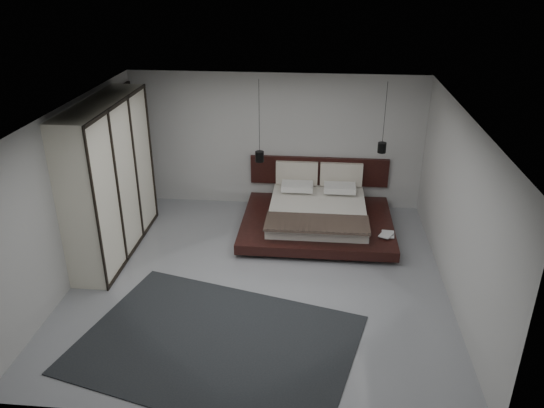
# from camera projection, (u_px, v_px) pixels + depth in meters

# --- Properties ---
(floor) EXTENTS (6.00, 6.00, 0.00)m
(floor) POSITION_uv_depth(u_px,v_px,m) (260.00, 278.00, 8.78)
(floor) COLOR gray
(floor) RESTS_ON ground
(ceiling) EXTENTS (6.00, 6.00, 0.00)m
(ceiling) POSITION_uv_depth(u_px,v_px,m) (258.00, 113.00, 7.60)
(ceiling) COLOR white
(ceiling) RESTS_ON wall_back
(wall_back) EXTENTS (6.00, 0.00, 6.00)m
(wall_back) POSITION_uv_depth(u_px,v_px,m) (276.00, 141.00, 10.90)
(wall_back) COLOR #B0B0AE
(wall_back) RESTS_ON floor
(wall_front) EXTENTS (6.00, 0.00, 6.00)m
(wall_front) POSITION_uv_depth(u_px,v_px,m) (226.00, 321.00, 5.48)
(wall_front) COLOR #B0B0AE
(wall_front) RESTS_ON floor
(wall_left) EXTENTS (0.00, 6.00, 6.00)m
(wall_left) POSITION_uv_depth(u_px,v_px,m) (73.00, 194.00, 8.44)
(wall_left) COLOR #B0B0AE
(wall_left) RESTS_ON floor
(wall_right) EXTENTS (0.00, 6.00, 6.00)m
(wall_right) POSITION_uv_depth(u_px,v_px,m) (458.00, 209.00, 7.93)
(wall_right) COLOR #B0B0AE
(wall_right) RESTS_ON floor
(lattice_screen) EXTENTS (0.05, 0.90, 2.60)m
(lattice_screen) POSITION_uv_depth(u_px,v_px,m) (128.00, 150.00, 10.70)
(lattice_screen) COLOR black
(lattice_screen) RESTS_ON floor
(bed) EXTENTS (2.86, 2.42, 1.09)m
(bed) POSITION_uv_depth(u_px,v_px,m) (317.00, 215.00, 10.30)
(bed) COLOR black
(bed) RESTS_ON floor
(book_lower) EXTENTS (0.25, 0.32, 0.03)m
(book_lower) POSITION_uv_depth(u_px,v_px,m) (382.00, 234.00, 9.60)
(book_lower) COLOR #99724C
(book_lower) RESTS_ON bed
(book_upper) EXTENTS (0.30, 0.33, 0.02)m
(book_upper) POSITION_uv_depth(u_px,v_px,m) (381.00, 233.00, 9.56)
(book_upper) COLOR #99724C
(book_upper) RESTS_ON book_lower
(pendant_left) EXTENTS (0.17, 0.17, 1.62)m
(pendant_left) POSITION_uv_depth(u_px,v_px,m) (260.00, 156.00, 10.39)
(pendant_left) COLOR black
(pendant_left) RESTS_ON ceiling
(pendant_right) EXTENTS (0.16, 0.16, 1.36)m
(pendant_right) POSITION_uv_depth(u_px,v_px,m) (382.00, 147.00, 10.08)
(pendant_right) COLOR black
(pendant_right) RESTS_ON ceiling
(wardrobe) EXTENTS (0.65, 2.76, 2.71)m
(wardrobe) POSITION_uv_depth(u_px,v_px,m) (109.00, 179.00, 9.14)
(wardrobe) COLOR #ECE7CE
(wardrobe) RESTS_ON floor
(rug) EXTENTS (4.22, 3.47, 0.02)m
(rug) POSITION_uv_depth(u_px,v_px,m) (217.00, 344.00, 7.27)
(rug) COLOR black
(rug) RESTS_ON floor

